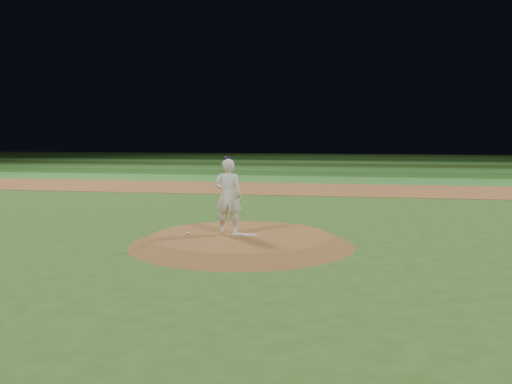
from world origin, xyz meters
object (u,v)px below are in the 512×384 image
(pitching_rubber, at_px, (245,234))
(rosin_bag, at_px, (188,233))
(pitchers_mound, at_px, (241,240))
(pitcher_on_mound, at_px, (228,196))

(pitching_rubber, relative_size, rosin_bag, 5.90)
(pitchers_mound, xyz_separation_m, pitching_rubber, (0.08, -0.02, 0.14))
(pitching_rubber, bearing_deg, pitchers_mound, 175.03)
(pitchers_mound, relative_size, pitcher_on_mound, 2.86)
(pitcher_on_mound, bearing_deg, pitching_rubber, -16.28)
(pitching_rubber, bearing_deg, pitcher_on_mound, 174.78)
(pitchers_mound, xyz_separation_m, pitcher_on_mound, (-0.35, 0.10, 1.07))
(pitchers_mound, bearing_deg, rosin_bag, -172.93)
(pitching_rubber, distance_m, rosin_bag, 1.40)
(pitching_rubber, xyz_separation_m, rosin_bag, (-1.40, -0.14, 0.01))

